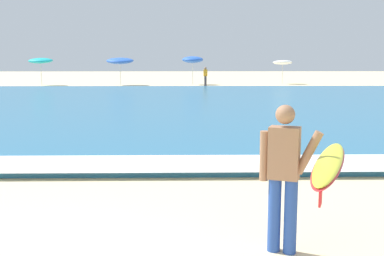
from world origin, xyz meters
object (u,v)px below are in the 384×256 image
surfer_with_board (306,167)px  beach_umbrella_0 (41,61)px  beach_umbrella_3 (283,62)px  beachgoer_near_row_left (205,76)px  beach_umbrella_1 (120,61)px  beach_umbrella_2 (193,60)px

surfer_with_board → beach_umbrella_0: 37.35m
beach_umbrella_0 → beach_umbrella_3: (20.86, 2.16, -0.16)m
beach_umbrella_0 → beachgoer_near_row_left: (13.77, -1.64, -1.23)m
beachgoer_near_row_left → surfer_with_board: bearing=-90.8°
beach_umbrella_0 → beachgoer_near_row_left: beach_umbrella_0 is taller
beach_umbrella_1 → beachgoer_near_row_left: beach_umbrella_1 is taller
beach_umbrella_2 → beach_umbrella_3: (8.07, 0.95, -0.24)m
beach_umbrella_0 → beach_umbrella_1: beach_umbrella_1 is taller
beachgoer_near_row_left → beach_umbrella_1: bearing=165.5°
surfer_with_board → beach_umbrella_3: (7.53, 37.04, 0.88)m
beach_umbrella_1 → beach_umbrella_2: bearing=9.2°
beach_umbrella_1 → beach_umbrella_3: 14.37m
surfer_with_board → beach_umbrella_1: bearing=100.8°
beach_umbrella_2 → beach_umbrella_3: bearing=6.7°
beach_umbrella_1 → beachgoer_near_row_left: 7.48m
beach_umbrella_1 → beachgoer_near_row_left: bearing=-14.5°
beach_umbrella_1 → beach_umbrella_3: bearing=7.8°
beach_umbrella_1 → surfer_with_board: bearing=-79.2°
surfer_with_board → beachgoer_near_row_left: 33.25m
surfer_with_board → beach_umbrella_0: bearing=110.9°
beach_umbrella_3 → beachgoer_near_row_left: size_ratio=1.37×
beach_umbrella_3 → beachgoer_near_row_left: 8.10m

